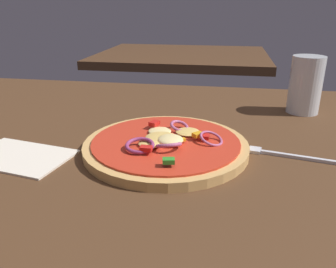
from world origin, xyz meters
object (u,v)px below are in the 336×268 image
(fork, at_px, (282,155))
(beer_glass, at_px, (305,87))
(napkin, at_px, (19,156))
(pizza, at_px, (166,145))

(fork, relative_size, beer_glass, 1.54)
(beer_glass, height_order, napkin, beer_glass)
(beer_glass, bearing_deg, pizza, -135.61)
(napkin, bearing_deg, beer_glass, 33.48)
(pizza, height_order, beer_glass, beer_glass)
(pizza, distance_m, fork, 0.18)
(napkin, bearing_deg, fork, 10.37)
(fork, relative_size, napkin, 1.09)
(pizza, distance_m, beer_glass, 0.35)
(beer_glass, bearing_deg, napkin, -146.52)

